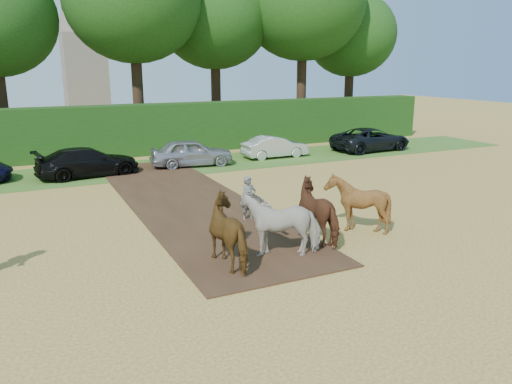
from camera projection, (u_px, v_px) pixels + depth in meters
The scene contains 7 objects.
ground at pixel (214, 271), 13.20m from camera, with size 120.00×120.00×0.00m, color gold.
earth_strip at pixel (187, 201), 19.94m from camera, with size 4.50×17.00×0.05m, color #472D1C.
grass_verge at pixel (116, 171), 25.43m from camera, with size 50.00×5.00×0.03m, color #38601E.
hedgerow at pixel (100, 132), 29.00m from camera, with size 46.00×1.60×3.00m, color #14380F.
plough_team at pixel (300, 216), 14.84m from camera, with size 6.24×4.84×1.88m.
parked_cars at pixel (196, 153), 26.81m from camera, with size 28.01×3.15×1.49m.
treeline at pixel (52, 0), 29.22m from camera, with size 48.70×10.60×14.21m.
Camera 1 is at (-4.30, -11.55, 5.30)m, focal length 35.00 mm.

